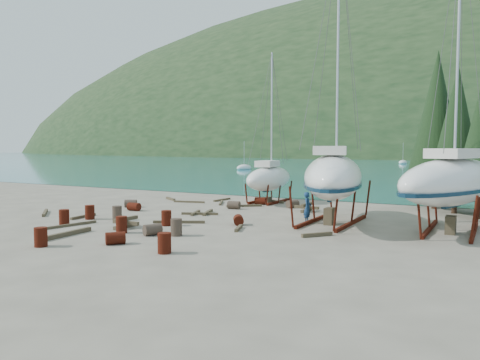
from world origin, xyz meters
The scene contains 49 objects.
ground centered at (0.00, 0.00, 0.00)m, with size 600.00×600.00×0.00m, color #696253.
bay_water centered at (0.00, 315.00, 0.01)m, with size 700.00×700.00×0.00m, color teal.
far_hill centered at (0.00, 320.00, 0.00)m, with size 800.00×360.00×110.00m, color #1A3018.
far_house_left centered at (-60.00, 190.00, 2.92)m, with size 6.60×5.60×5.60m.
far_house_center centered at (-20.00, 190.00, 2.92)m, with size 6.60×5.60×5.60m.
cypress_near_right centered at (12.50, 12.00, 5.79)m, with size 3.60×3.60×10.00m.
cypress_mid_right centered at (14.00, 10.00, 4.92)m, with size 3.06×3.06×8.50m.
cypress_back_left centered at (11.00, 14.00, 6.66)m, with size 4.14×4.14×11.50m.
moored_boat_left centered at (-30.00, 60.00, 0.39)m, with size 2.00×5.00×6.05m.
moored_boat_mid centered at (10.00, 80.00, 0.39)m, with size 2.00×5.00×6.05m.
moored_boat_far centered at (-8.00, 110.00, 0.39)m, with size 2.00×5.00×6.05m.
large_sailboat_near centered at (6.56, 3.92, 2.82)m, with size 6.15×11.57×17.50m.
large_sailboat_far centered at (13.00, 4.09, 2.73)m, with size 6.01×11.00×16.71m.
small_sailboat_shore centered at (-1.25, 11.57, 2.00)m, with size 2.89×7.73×12.14m.
worker centered at (5.27, 3.18, 0.93)m, with size 0.68×0.44×1.86m, color navy.
drum_0 centered at (-7.21, -1.98, 0.44)m, with size 0.58×0.58×0.88m, color #601810.
drum_1 centered at (-0.29, -4.26, 0.29)m, with size 0.58×0.58×0.88m, color #2D2823.
drum_2 centered at (-7.47, 2.36, 0.29)m, with size 0.58×0.58×0.88m, color #601810.
drum_3 centered at (-2.93, -8.87, 0.44)m, with size 0.58×0.58×0.88m, color #601810.
drum_4 centered at (-1.21, 9.95, 0.29)m, with size 0.58×0.58×0.88m, color #601810.
drum_5 centered at (0.85, -3.77, 0.44)m, with size 0.58×0.58×0.88m, color #2D2823.
drum_6 centered at (2.00, 0.65, 0.29)m, with size 0.58×0.58×0.88m, color #601810.
drum_7 centered at (2.80, -7.20, 0.44)m, with size 0.58×0.58×0.88m, color #601810.
drum_9 centered at (-1.75, 6.64, 0.29)m, with size 0.58×0.58×0.88m, color #2D2823.
drum_10 centered at (-2.15, -4.53, 0.44)m, with size 0.58×0.58×0.88m, color #601810.
drum_11 centered at (1.74, 9.34, 0.29)m, with size 0.58×0.58×0.88m, color #2D2823.
drum_12 centered at (-0.34, -6.85, 0.29)m, with size 0.58×0.58×0.88m, color #601810.
drum_13 centered at (-6.96, -4.15, 0.44)m, with size 0.58×0.58×0.88m, color #601810.
drum_14 centered at (-1.51, -1.57, 0.44)m, with size 0.58×0.58×0.88m, color #601810.
drum_15 centered at (-9.01, 3.72, 0.29)m, with size 0.58×0.58×0.88m, color #2D2823.
drum_16 centered at (-5.47, -1.40, 0.44)m, with size 0.58×0.58×0.88m, color #2D2823.
timber_0 centered at (-4.31, 9.05, 0.07)m, with size 0.14×2.71×0.14m, color brown.
timber_1 centered at (7.18, -0.48, 0.10)m, with size 0.19×1.74×0.19m, color brown.
timber_2 centered at (-9.44, 9.14, 0.09)m, with size 0.19×2.00×0.19m, color brown.
timber_3 centered at (-6.17, -4.39, 0.07)m, with size 0.15×3.28×0.15m, color brown.
timber_4 centered at (-2.72, 3.14, 0.09)m, with size 0.17×2.01×0.17m, color brown.
timber_5 centered at (-1.38, -0.54, 0.08)m, with size 0.16×3.08×0.16m, color brown.
timber_6 centered at (-0.77, 11.64, 0.10)m, with size 0.19×1.68×0.19m, color brown.
timber_7 centered at (2.77, -0.71, 0.09)m, with size 0.17×1.60×0.17m, color brown.
timber_8 centered at (-2.07, 3.65, 0.09)m, with size 0.19×2.20×0.19m, color brown.
timber_9 centered at (-5.31, 10.83, 0.08)m, with size 0.15×2.31×0.15m, color brown.
timber_10 centered at (-1.70, 8.10, 0.08)m, with size 0.16×2.72×0.16m, color brown.
timber_11 centered at (-2.27, 2.97, 0.08)m, with size 0.15×2.47×0.15m, color brown.
timber_12 centered at (-8.07, -1.72, 0.08)m, with size 0.17×2.22×0.17m, color brown.
timber_14 centered at (-11.62, -1.80, 0.09)m, with size 0.18×2.97×0.18m, color brown.
timber_15 centered at (-6.88, 8.26, 0.07)m, with size 0.15×2.65×0.15m, color brown.
timber_16 centered at (-3.95, -6.55, 0.11)m, with size 0.23×3.27×0.23m, color brown.
timber_pile_fore centered at (-3.04, -3.25, 0.30)m, with size 1.80×1.80×0.60m.
timber_pile_aft centered at (3.40, 7.91, 0.30)m, with size 1.80×1.80×0.60m.
Camera 1 is at (15.13, -22.75, 4.49)m, focal length 35.00 mm.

